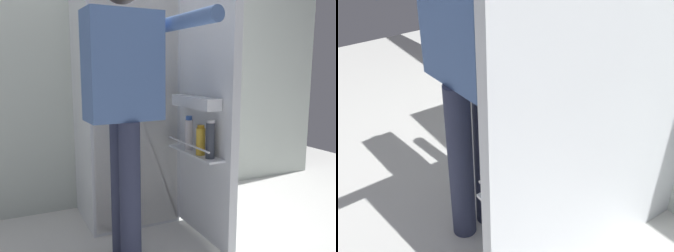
# 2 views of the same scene
# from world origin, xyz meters

# --- Properties ---
(ground_plane) EXTENTS (6.38, 6.38, 0.00)m
(ground_plane) POSITION_xyz_m (0.00, 0.00, 0.00)
(ground_plane) COLOR silver
(kitchen_wall) EXTENTS (4.40, 0.10, 2.66)m
(kitchen_wall) POSITION_xyz_m (0.00, 0.88, 1.33)
(kitchen_wall) COLOR beige
(kitchen_wall) RESTS_ON ground_plane
(refrigerator) EXTENTS (0.70, 1.21, 1.80)m
(refrigerator) POSITION_xyz_m (0.03, 0.48, 0.90)
(refrigerator) COLOR silver
(refrigerator) RESTS_ON ground_plane
(person) EXTENTS (0.56, 0.72, 1.68)m
(person) POSITION_xyz_m (-0.19, -0.09, 1.01)
(person) COLOR #2D334C
(person) RESTS_ON ground_plane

